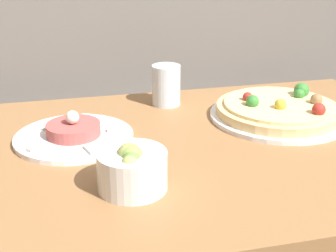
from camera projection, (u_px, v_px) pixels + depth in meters
dining_table at (153, 202)px, 0.96m from camera, size 1.20×0.68×0.77m
pizza_plate at (279, 110)px, 1.05m from camera, size 0.30×0.30×0.07m
tartare_plate at (74, 134)px, 0.94m from camera, size 0.24×0.24×0.06m
small_bowl at (132, 168)px, 0.75m from camera, size 0.11×0.11×0.08m
drinking_glass at (166, 85)px, 1.13m from camera, size 0.07×0.07×0.10m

